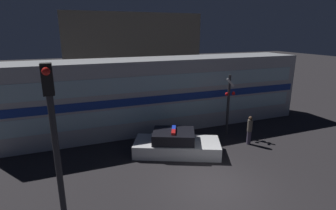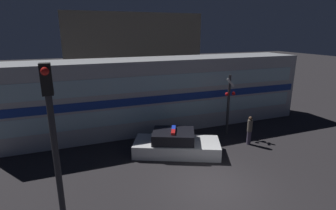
{
  "view_description": "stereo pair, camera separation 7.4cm",
  "coord_description": "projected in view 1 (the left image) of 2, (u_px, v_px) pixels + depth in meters",
  "views": [
    {
      "loc": [
        -5.31,
        -8.18,
        6.22
      ],
      "look_at": [
        0.1,
        5.56,
        2.05
      ],
      "focal_mm": 28.0,
      "sensor_mm": 36.0,
      "label": 1
    },
    {
      "loc": [
        -5.24,
        -8.21,
        6.22
      ],
      "look_at": [
        0.1,
        5.56,
        2.05
      ],
      "focal_mm": 28.0,
      "sensor_mm": 36.0,
      "label": 2
    }
  ],
  "objects": [
    {
      "name": "police_car",
      "position": [
        176.0,
        144.0,
        13.73
      ],
      "size": [
        4.82,
        3.57,
        1.36
      ],
      "rotation": [
        0.0,
        0.0,
        -0.43
      ],
      "color": "silver",
      "rests_on": "ground_plane"
    },
    {
      "name": "pedestrian",
      "position": [
        249.0,
        130.0,
        14.76
      ],
      "size": [
        0.28,
        0.28,
        1.66
      ],
      "color": "#3F384C",
      "rests_on": "ground_plane"
    },
    {
      "name": "crossing_signal_near",
      "position": [
        228.0,
        103.0,
        15.95
      ],
      "size": [
        0.68,
        0.33,
        3.73
      ],
      "color": "#2D2D33",
      "rests_on": "ground_plane"
    },
    {
      "name": "building_left",
      "position": [
        129.0,
        58.0,
        24.3
      ],
      "size": [
        11.45,
        6.16,
        7.69
      ],
      "color": "#47423D",
      "rests_on": "ground_plane"
    },
    {
      "name": "traffic_light_corner",
      "position": [
        54.0,
        136.0,
        7.71
      ],
      "size": [
        0.3,
        0.46,
        5.38
      ],
      "color": "#2D2D33",
      "rests_on": "ground_plane"
    },
    {
      "name": "train",
      "position": [
        161.0,
        93.0,
        17.3
      ],
      "size": [
        19.72,
        3.02,
        4.56
      ],
      "color": "#B7BABF",
      "rests_on": "ground_plane"
    },
    {
      "name": "ground_plane",
      "position": [
        215.0,
        186.0,
        10.89
      ],
      "size": [
        120.0,
        120.0,
        0.0
      ],
      "primitive_type": "plane",
      "color": "#262326"
    }
  ]
}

